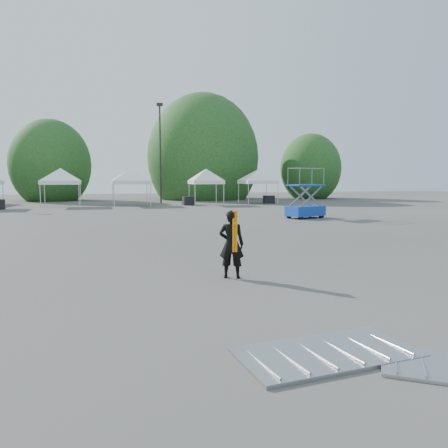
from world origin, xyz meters
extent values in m
plane|color=#474442|center=(0.00, 0.00, 0.00)|extent=(120.00, 120.00, 0.00)
cylinder|color=black|center=(3.00, 32.00, 4.75)|extent=(0.16, 0.16, 9.50)
cube|color=black|center=(3.00, 32.00, 9.65)|extent=(0.60, 0.25, 0.30)
cylinder|color=#382314|center=(-8.00, 40.00, 1.14)|extent=(0.36, 0.36, 2.27)
ellipsoid|color=#164319|center=(-8.00, 40.00, 3.94)|extent=(4.16, 4.16, 4.78)
cylinder|color=#382314|center=(9.00, 39.00, 1.40)|extent=(0.36, 0.36, 2.80)
ellipsoid|color=#164319|center=(9.00, 39.00, 4.85)|extent=(5.12, 5.12, 5.89)
cylinder|color=#382314|center=(22.00, 37.00, 1.05)|extent=(0.36, 0.36, 2.10)
ellipsoid|color=#164319|center=(22.00, 37.00, 3.64)|extent=(3.84, 3.84, 4.42)
cylinder|color=silver|center=(-10.75, 28.81, 1.00)|extent=(0.06, 0.06, 2.00)
cylinder|color=silver|center=(-7.61, 26.91, 1.00)|extent=(0.06, 0.06, 2.00)
cylinder|color=silver|center=(-4.58, 26.91, 1.00)|extent=(0.06, 0.06, 2.00)
cylinder|color=silver|center=(-7.61, 29.94, 1.00)|extent=(0.06, 0.06, 2.00)
cylinder|color=silver|center=(-4.58, 29.94, 1.00)|extent=(0.06, 0.06, 2.00)
cube|color=white|center=(-6.09, 28.42, 2.08)|extent=(3.23, 3.23, 0.30)
pyramid|color=white|center=(-6.09, 28.42, 3.33)|extent=(4.57, 4.57, 1.10)
cylinder|color=silver|center=(-1.73, 26.65, 1.00)|extent=(0.06, 0.06, 2.00)
cylinder|color=silver|center=(1.37, 26.65, 1.00)|extent=(0.06, 0.06, 2.00)
cylinder|color=silver|center=(-1.73, 29.76, 1.00)|extent=(0.06, 0.06, 2.00)
cylinder|color=silver|center=(1.37, 29.76, 1.00)|extent=(0.06, 0.06, 2.00)
cube|color=white|center=(-0.18, 28.21, 2.08)|extent=(3.30, 3.30, 0.30)
pyramid|color=white|center=(-0.18, 28.21, 3.33)|extent=(4.67, 4.67, 1.10)
cylinder|color=silver|center=(5.19, 26.02, 1.00)|extent=(0.06, 0.06, 2.00)
cylinder|color=silver|center=(7.84, 26.02, 1.00)|extent=(0.06, 0.06, 2.00)
cylinder|color=silver|center=(5.19, 28.67, 1.00)|extent=(0.06, 0.06, 2.00)
cylinder|color=silver|center=(7.84, 28.67, 1.00)|extent=(0.06, 0.06, 2.00)
cube|color=white|center=(6.52, 27.35, 2.08)|extent=(2.84, 2.84, 0.30)
pyramid|color=white|center=(6.52, 27.35, 3.33)|extent=(4.02, 4.02, 1.10)
cylinder|color=silver|center=(10.60, 27.23, 1.00)|extent=(0.06, 0.06, 2.00)
cylinder|color=silver|center=(13.60, 27.23, 1.00)|extent=(0.06, 0.06, 2.00)
cylinder|color=silver|center=(10.60, 30.23, 1.00)|extent=(0.06, 0.06, 2.00)
cylinder|color=silver|center=(13.60, 30.23, 1.00)|extent=(0.06, 0.06, 2.00)
cube|color=white|center=(12.10, 28.73, 2.08)|extent=(3.20, 3.20, 0.30)
pyramid|color=white|center=(12.10, 28.73, 3.33)|extent=(4.52, 4.52, 1.10)
imported|color=black|center=(0.16, -1.58, 0.84)|extent=(0.72, 0.61, 1.69)
cube|color=orange|center=(0.16, -1.75, 1.18)|extent=(0.14, 0.02, 1.01)
cube|color=#0C4D9C|center=(9.29, 12.73, 0.45)|extent=(2.65, 1.91, 0.60)
cube|color=#0C4D9C|center=(9.29, 12.73, 2.04)|extent=(2.54, 1.83, 0.10)
cylinder|color=black|center=(8.61, 11.97, 0.18)|extent=(0.39, 0.26, 0.36)
cylinder|color=black|center=(10.30, 12.56, 0.18)|extent=(0.39, 0.26, 0.36)
cylinder|color=black|center=(8.28, 12.91, 0.18)|extent=(0.39, 0.26, 0.36)
cylinder|color=black|center=(9.98, 13.50, 0.18)|extent=(0.39, 0.26, 0.36)
cube|color=#96999D|center=(0.05, -6.49, 0.03)|extent=(2.60, 1.47, 0.06)
cube|color=black|center=(4.92, 27.55, 0.40)|extent=(1.09, 0.88, 0.80)
cube|color=black|center=(13.05, 28.15, 0.38)|extent=(1.02, 0.81, 0.77)
camera|label=1|loc=(-2.94, -11.74, 2.46)|focal=35.00mm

